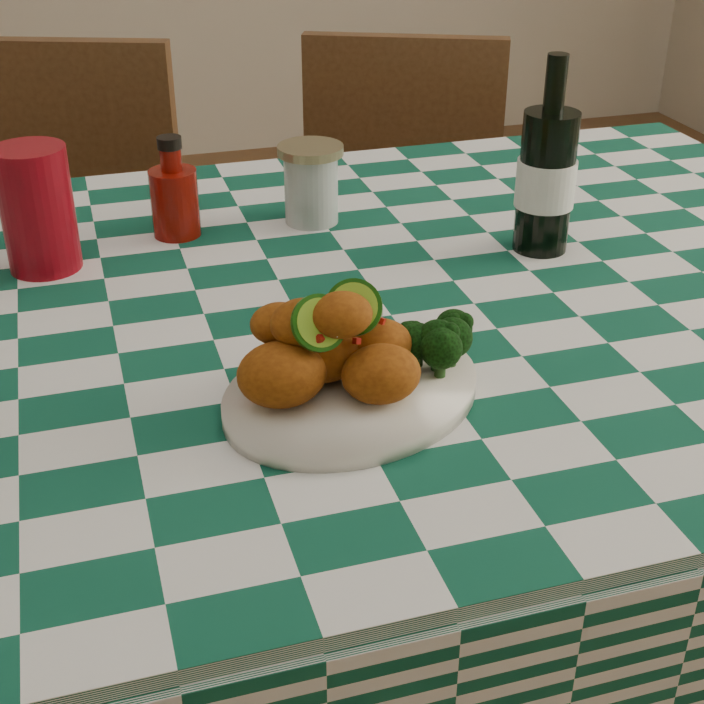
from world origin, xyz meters
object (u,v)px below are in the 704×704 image
object	(u,v)px
plate	(352,393)
ketchup_bottle	(173,187)
fried_chicken_pile	(339,341)
wooden_chair_right	(393,282)
beer_bottle	(548,156)
mason_jar	(311,184)
dining_table	(300,558)
wooden_chair_left	(57,313)
red_tumbler	(37,209)

from	to	relation	value
plate	ketchup_bottle	size ratio (longest dim) A/B	2.01
fried_chicken_pile	wooden_chair_right	distance (m)	1.07
fried_chicken_pile	beer_bottle	bearing A→B (deg)	38.89
mason_jar	wooden_chair_right	world-z (taller)	wooden_chair_right
dining_table	fried_chicken_pile	xyz separation A→B (m)	(-0.01, -0.23, 0.46)
plate	wooden_chair_left	bearing A→B (deg)	107.26
beer_bottle	mason_jar	bearing A→B (deg)	145.81
dining_table	mason_jar	size ratio (longest dim) A/B	15.27
fried_chicken_pile	red_tumbler	bearing A→B (deg)	122.79
plate	wooden_chair_left	world-z (taller)	wooden_chair_left
dining_table	ketchup_bottle	distance (m)	0.53
ketchup_bottle	mason_jar	xyz separation A→B (m)	(0.19, -0.01, -0.01)
mason_jar	wooden_chair_right	bearing A→B (deg)	58.06
red_tumbler	ketchup_bottle	xyz separation A→B (m)	(0.17, 0.06, -0.01)
red_tumbler	ketchup_bottle	size ratio (longest dim) A/B	1.15
dining_table	wooden_chair_right	xyz separation A→B (m)	(0.37, 0.69, 0.05)
ketchup_bottle	mason_jar	size ratio (longest dim) A/B	1.24
dining_table	wooden_chair_left	bearing A→B (deg)	111.76
fried_chicken_pile	mason_jar	xyz separation A→B (m)	(0.09, 0.47, -0.01)
beer_bottle	wooden_chair_left	world-z (taller)	beer_bottle
mason_jar	wooden_chair_left	world-z (taller)	wooden_chair_left
ketchup_bottle	plate	bearing A→B (deg)	-77.42
red_tumbler	wooden_chair_right	world-z (taller)	red_tumbler
plate	fried_chicken_pile	bearing A→B (deg)	-180.00
plate	ketchup_bottle	xyz separation A→B (m)	(-0.11, 0.47, 0.06)
plate	wooden_chair_right	size ratio (longest dim) A/B	0.30
fried_chicken_pile	ketchup_bottle	bearing A→B (deg)	101.07
fried_chicken_pile	wooden_chair_right	xyz separation A→B (m)	(0.38, 0.92, -0.41)
wooden_chair_right	ketchup_bottle	bearing A→B (deg)	-112.90
dining_table	red_tumbler	size ratio (longest dim) A/B	10.66
plate	wooden_chair_right	bearing A→B (deg)	68.43
wooden_chair_left	wooden_chair_right	xyz separation A→B (m)	(0.66, -0.03, -0.01)
ketchup_bottle	wooden_chair_left	xyz separation A→B (m)	(-0.19, 0.48, -0.39)
plate	ketchup_bottle	distance (m)	0.49
wooden_chair_left	red_tumbler	bearing A→B (deg)	-68.16
wooden_chair_left	wooden_chair_right	distance (m)	0.66
ketchup_bottle	beer_bottle	bearing A→B (deg)	-22.32
dining_table	wooden_chair_right	world-z (taller)	wooden_chair_right
ketchup_bottle	red_tumbler	bearing A→B (deg)	-161.03
red_tumbler	ketchup_bottle	bearing A→B (deg)	18.97
beer_bottle	wooden_chair_right	bearing A→B (deg)	88.28
red_tumbler	wooden_chair_right	xyz separation A→B (m)	(0.64, 0.50, -0.42)
plate	wooden_chair_right	distance (m)	1.04
wooden_chair_left	mason_jar	bearing A→B (deg)	-31.93
wooden_chair_right	fried_chicken_pile	bearing A→B (deg)	-88.73
mason_jar	beer_bottle	size ratio (longest dim) A/B	0.43
fried_chicken_pile	wooden_chair_left	xyz separation A→B (m)	(-0.28, 0.95, -0.39)
fried_chicken_pile	dining_table	bearing A→B (deg)	88.45
ketchup_bottle	wooden_chair_left	world-z (taller)	same
red_tumbler	wooden_chair_left	size ratio (longest dim) A/B	0.17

